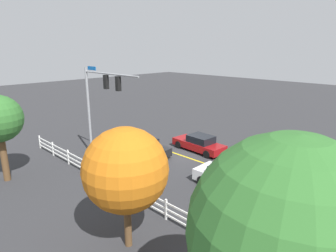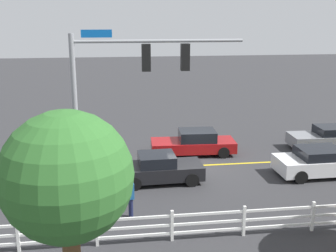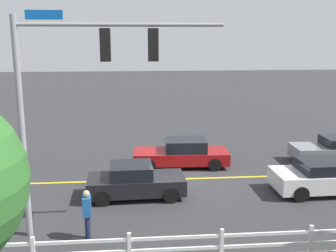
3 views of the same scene
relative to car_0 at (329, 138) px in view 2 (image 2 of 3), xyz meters
name	(u,v)px [view 2 (image 2 of 3)]	position (x,y,z in m)	size (l,w,h in m)	color
ground_plane	(193,166)	(8.56, 1.85, -0.65)	(120.00, 120.00, 0.00)	#2D2D30
lane_center_stripe	(266,162)	(4.56, 1.85, -0.65)	(28.00, 0.16, 0.01)	gold
signal_assembly	(120,89)	(12.37, 6.78, 4.37)	(6.40, 0.38, 7.20)	gray
car_0	(329,138)	(0.00, 0.00, 0.00)	(4.68, 1.96, 1.35)	slate
car_1	(323,162)	(2.48, 3.97, 0.03)	(4.72, 2.07, 1.39)	silver
car_2	(160,169)	(10.55, 3.78, 0.01)	(3.98, 1.92, 1.39)	black
car_4	(194,143)	(8.15, -0.05, 0.01)	(4.81, 2.05, 1.40)	maroon
pedestrian	(131,196)	(12.11, 7.28, 0.28)	(0.28, 0.41, 1.69)	#191E3F
white_rail_fence	(313,216)	(5.56, 9.20, -0.05)	(26.10, 0.10, 1.15)	white
tree_1	(67,179)	(13.75, 13.37, 3.51)	(3.02, 3.02, 5.73)	brown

